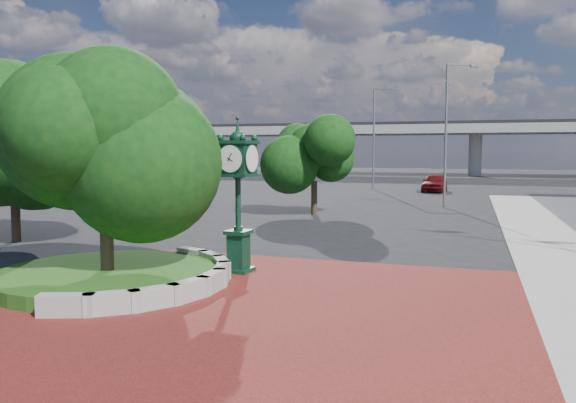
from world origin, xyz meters
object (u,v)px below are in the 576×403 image
(street_lamp_near, at_px, (449,124))
(street_lamp_far, at_px, (376,131))
(parked_car, at_px, (435,183))
(post_clock, at_px, (238,189))

(street_lamp_near, distance_m, street_lamp_far, 16.75)
(parked_car, distance_m, street_lamp_far, 7.44)
(street_lamp_near, bearing_deg, parked_car, 96.97)
(street_lamp_far, bearing_deg, street_lamp_near, -64.70)
(post_clock, distance_m, street_lamp_far, 37.46)
(post_clock, xyz_separation_m, street_lamp_far, (-1.94, 37.29, 2.94))
(post_clock, xyz_separation_m, street_lamp_near, (5.22, 22.15, 2.83))
(street_lamp_near, xyz_separation_m, street_lamp_far, (-7.16, 15.15, 0.11))
(parked_car, bearing_deg, post_clock, -92.43)
(parked_car, bearing_deg, street_lamp_near, -79.73)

